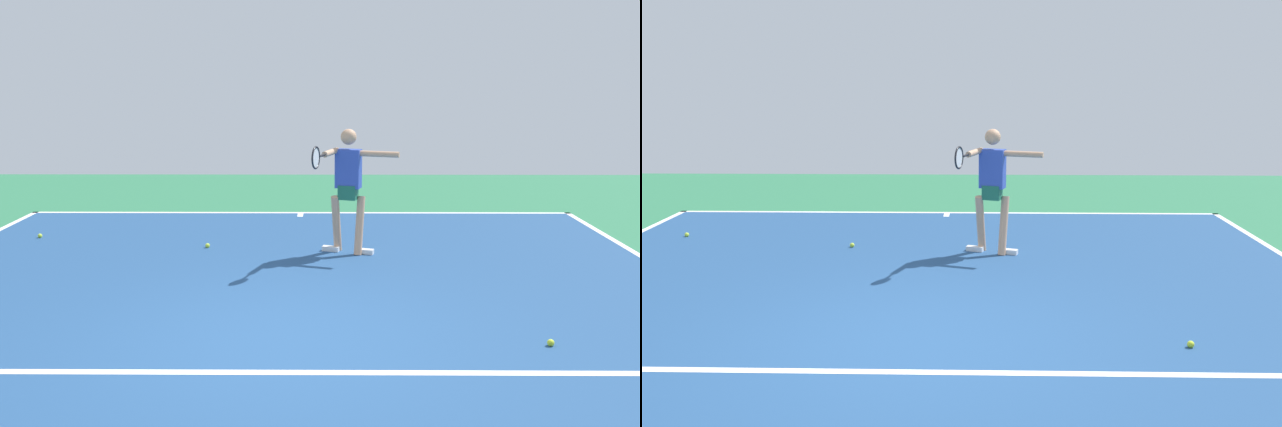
# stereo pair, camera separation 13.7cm
# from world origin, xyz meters

# --- Properties ---
(ground_plane) EXTENTS (21.75, 21.75, 0.00)m
(ground_plane) POSITION_xyz_m (0.00, 0.00, 0.00)
(ground_plane) COLOR #2D754C
(court_surface) EXTENTS (9.69, 12.39, 0.00)m
(court_surface) POSITION_xyz_m (0.00, 0.00, 0.00)
(court_surface) COLOR navy
(court_surface) RESTS_ON ground_plane
(court_line_baseline_near) EXTENTS (9.69, 0.10, 0.01)m
(court_line_baseline_near) POSITION_xyz_m (0.00, -6.14, 0.00)
(court_line_baseline_near) COLOR white
(court_line_baseline_near) RESTS_ON ground_plane
(court_line_service) EXTENTS (7.27, 0.10, 0.01)m
(court_line_service) POSITION_xyz_m (0.00, 0.67, 0.00)
(court_line_service) COLOR white
(court_line_service) RESTS_ON ground_plane
(court_line_centre_mark) EXTENTS (0.10, 0.30, 0.01)m
(court_line_centre_mark) POSITION_xyz_m (0.00, -5.94, 0.00)
(court_line_centre_mark) COLOR white
(court_line_centre_mark) RESTS_ON ground_plane
(tennis_player) EXTENTS (1.18, 1.14, 1.74)m
(tennis_player) POSITION_xyz_m (-0.75, -3.30, 1.00)
(tennis_player) COLOR tan
(tennis_player) RESTS_ON ground_plane
(tennis_ball_near_service_line) EXTENTS (0.07, 0.07, 0.07)m
(tennis_ball_near_service_line) POSITION_xyz_m (3.92, -4.19, 0.03)
(tennis_ball_near_service_line) COLOR #C6E53D
(tennis_ball_near_service_line) RESTS_ON ground_plane
(tennis_ball_far_corner) EXTENTS (0.07, 0.07, 0.07)m
(tennis_ball_far_corner) POSITION_xyz_m (1.26, -3.59, 0.03)
(tennis_ball_far_corner) COLOR #C6E53D
(tennis_ball_far_corner) RESTS_ON ground_plane
(tennis_ball_near_player) EXTENTS (0.07, 0.07, 0.07)m
(tennis_ball_near_player) POSITION_xyz_m (-2.53, 0.07, 0.03)
(tennis_ball_near_player) COLOR #CCE033
(tennis_ball_near_player) RESTS_ON ground_plane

